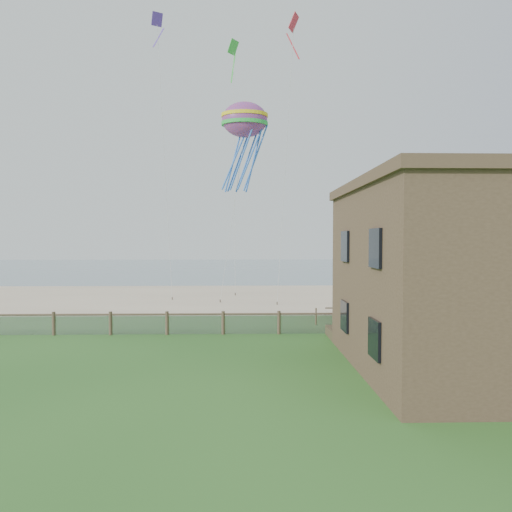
# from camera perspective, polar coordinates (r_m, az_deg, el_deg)

# --- Properties ---
(ground) EXTENTS (160.00, 160.00, 0.00)m
(ground) POSITION_cam_1_polar(r_m,az_deg,el_deg) (19.06, -5.00, -13.42)
(ground) COLOR #26531C
(ground) RESTS_ON ground
(sand_beach) EXTENTS (72.00, 20.00, 0.02)m
(sand_beach) POSITION_cam_1_polar(r_m,az_deg,el_deg) (40.67, -3.05, -5.15)
(sand_beach) COLOR tan
(sand_beach) RESTS_ON ground
(ocean) EXTENTS (160.00, 68.00, 0.02)m
(ocean) POSITION_cam_1_polar(r_m,az_deg,el_deg) (84.49, -2.19, -1.43)
(ocean) COLOR slate
(ocean) RESTS_ON ground
(chainlink_fence) EXTENTS (36.20, 0.20, 1.25)m
(chainlink_fence) POSITION_cam_1_polar(r_m,az_deg,el_deg) (24.78, -4.13, -8.50)
(chainlink_fence) COLOR #483428
(chainlink_fence) RESTS_ON ground
(motel_deck) EXTENTS (15.00, 2.00, 0.50)m
(motel_deck) POSITION_cam_1_polar(r_m,az_deg,el_deg) (26.60, 25.34, -8.62)
(motel_deck) COLOR brown
(motel_deck) RESTS_ON ground
(picnic_table) EXTENTS (1.80, 1.43, 0.71)m
(picnic_table) POSITION_cam_1_polar(r_m,az_deg,el_deg) (21.49, 15.47, -10.73)
(picnic_table) COLOR brown
(picnic_table) RESTS_ON ground
(octopus_kite) EXTENTS (3.94, 3.21, 7.10)m
(octopus_kite) POSITION_cam_1_polar(r_m,az_deg,el_deg) (34.58, -1.42, 13.75)
(octopus_kite) COLOR #EA4725
(kite_purple) EXTENTS (1.58, 1.86, 2.36)m
(kite_purple) POSITION_cam_1_polar(r_m,az_deg,el_deg) (38.46, -12.26, 26.06)
(kite_purple) COLOR #5F38B6
(kite_red) EXTENTS (2.12, 1.75, 2.85)m
(kite_red) POSITION_cam_1_polar(r_m,az_deg,el_deg) (34.51, 4.72, 25.82)
(kite_red) COLOR red
(kite_green) EXTENTS (2.13, 1.99, 2.85)m
(kite_green) POSITION_cam_1_polar(r_m,az_deg,el_deg) (40.38, -2.87, 23.52)
(kite_green) COLOR green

